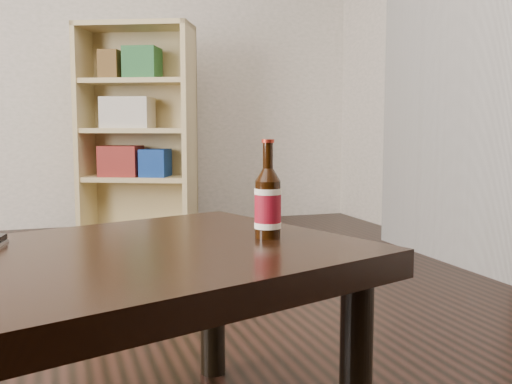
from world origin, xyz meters
name	(u,v)px	position (x,y,z in m)	size (l,w,h in m)	color
wall_back	(26,42)	(0.00, 3.01, 1.35)	(5.00, 0.02, 2.70)	#BDB8A6
chimney_breast	(467,17)	(2.35, 1.20, 1.35)	(0.30, 1.20, 2.70)	silver
bookshelf	(137,126)	(0.72, 2.60, 0.75)	(0.85, 0.65, 1.44)	tan
coffee_table	(64,290)	(0.18, -0.38, 0.42)	(1.47, 1.14, 0.48)	black
beer_bottle	(268,203)	(0.65, -0.29, 0.57)	(0.09, 0.09, 0.24)	black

